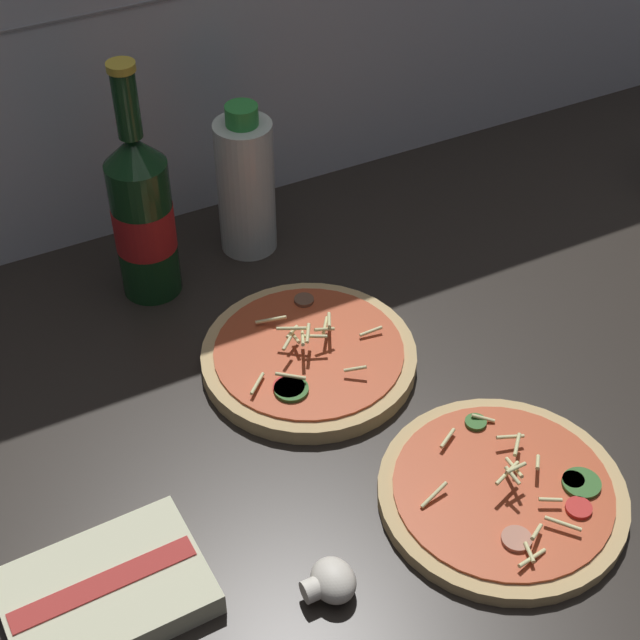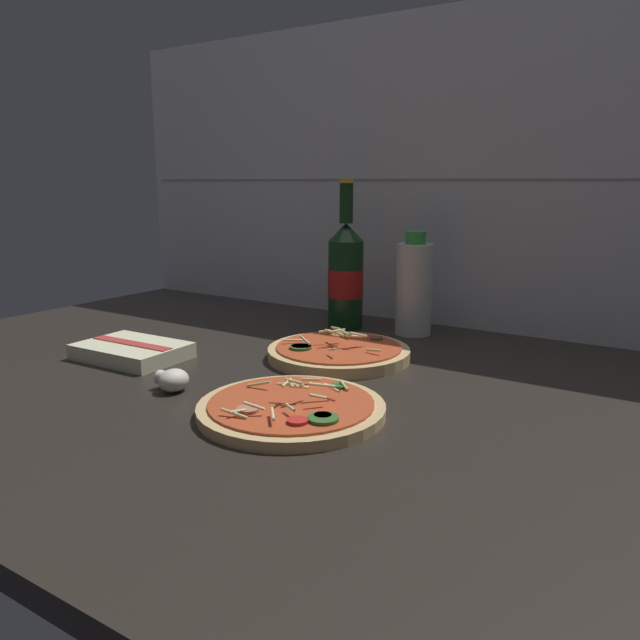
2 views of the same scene
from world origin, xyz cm
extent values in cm
cube|color=#28231E|center=(0.00, 0.00, 1.25)|extent=(160.00, 90.00, 2.50)
cylinder|color=tan|center=(0.38, -9.34, 3.17)|extent=(22.47, 22.47, 1.34)
cylinder|color=#C14C28|center=(0.38, -9.34, 3.99)|extent=(19.77, 19.77, 0.30)
cylinder|color=red|center=(5.94, -11.64, 4.34)|extent=(2.01, 2.01, 0.40)
cylinder|color=#B7755B|center=(-2.30, -14.55, 4.34)|extent=(2.63, 2.63, 0.40)
cylinder|color=red|center=(4.45, -14.34, 4.34)|extent=(2.35, 2.35, 0.40)
cylinder|color=#336628|center=(2.04, -1.82, 4.34)|extent=(2.08, 2.08, 0.40)
cylinder|color=#336628|center=(6.38, -12.26, 4.34)|extent=(3.50, 3.50, 0.40)
cylinder|color=beige|center=(3.26, -5.51, 5.38)|extent=(2.69, 1.16, 0.62)
cylinder|color=beige|center=(1.02, -9.13, 6.11)|extent=(0.93, 3.08, 1.27)
cylinder|color=beige|center=(2.82, -1.88, 4.59)|extent=(2.07, 1.61, 0.83)
cylinder|color=beige|center=(0.27, -9.49, 6.29)|extent=(3.19, 1.48, 0.41)
cylinder|color=beige|center=(-0.14, -10.20, 6.73)|extent=(0.54, 2.00, 0.69)
cylinder|color=beige|center=(-1.65, -2.61, 4.77)|extent=(2.44, 1.67, 0.40)
cylinder|color=beige|center=(-2.31, -16.33, 4.70)|extent=(0.97, 2.12, 0.58)
cylinder|color=beige|center=(-0.86, -15.22, 5.26)|extent=(2.23, 1.61, 1.14)
cylinder|color=beige|center=(1.84, -15.37, 4.94)|extent=(2.35, 2.67, 0.47)
cylinder|color=beige|center=(0.67, -9.72, 6.88)|extent=(2.21, 0.56, 0.54)
cylinder|color=beige|center=(-6.25, -7.63, 4.73)|extent=(3.19, 1.18, 1.13)
cylinder|color=beige|center=(2.39, -12.86, 5.02)|extent=(1.98, 1.29, 0.41)
cylinder|color=beige|center=(-2.38, -16.82, 4.56)|extent=(3.29, 1.01, 0.93)
cylinder|color=beige|center=(2.84, -7.02, 6.06)|extent=(2.52, 2.59, 0.95)
cylinder|color=beige|center=(3.66, -9.18, 5.46)|extent=(1.65, 1.84, 0.93)
cylinder|color=tan|center=(-7.76, 14.14, 3.38)|extent=(22.21, 22.21, 1.76)
cylinder|color=#C14C28|center=(-7.76, 14.14, 4.41)|extent=(19.55, 19.55, 0.30)
cylinder|color=#336628|center=(-11.88, 9.68, 4.76)|extent=(3.45, 3.45, 0.40)
cylinder|color=red|center=(-11.98, 10.01, 4.76)|extent=(3.15, 3.15, 0.40)
cylinder|color=brown|center=(-4.86, 21.14, 4.76)|extent=(2.13, 2.13, 0.40)
cylinder|color=beige|center=(-7.29, 13.54, 6.71)|extent=(2.35, 1.32, 0.50)
cylinder|color=beige|center=(-14.65, 11.58, 5.09)|extent=(2.50, 2.49, 0.57)
cylinder|color=beige|center=(-5.38, 8.58, 5.64)|extent=(2.18, 1.42, 0.93)
cylinder|color=beige|center=(-8.58, 13.82, 6.75)|extent=(1.68, 3.11, 1.48)
cylinder|color=beige|center=(-8.84, 14.89, 5.95)|extent=(0.59, 2.09, 0.96)
cylinder|color=beige|center=(-10.26, 13.96, 6.66)|extent=(1.63, 1.46, 0.56)
cylinder|color=beige|center=(-11.58, 10.45, 5.77)|extent=(2.85, 1.77, 0.94)
cylinder|color=beige|center=(-6.05, 14.01, 6.77)|extent=(2.23, 0.62, 0.86)
cylinder|color=beige|center=(-4.87, 15.21, 6.60)|extent=(1.76, 3.02, 1.26)
cylinder|color=beige|center=(-7.92, 13.97, 7.05)|extent=(1.65, 2.47, 0.44)
cylinder|color=beige|center=(-1.05, 13.17, 5.12)|extent=(2.55, 0.56, 0.66)
cylinder|color=beige|center=(-8.93, 15.56, 6.35)|extent=(1.82, 1.39, 0.38)
cylinder|color=beige|center=(-9.06, 15.39, 7.01)|extent=(2.79, 2.00, 0.72)
cylinder|color=beige|center=(-5.46, 14.94, 6.30)|extent=(1.95, 2.65, 0.75)
cylinder|color=beige|center=(-9.61, 19.30, 5.30)|extent=(3.15, 1.77, 1.08)
cylinder|color=#143819|center=(-17.96, 33.23, 10.70)|extent=(6.59, 6.59, 16.41)
cone|color=#143819|center=(-17.96, 33.23, 20.52)|extent=(6.59, 6.59, 3.23)
cylinder|color=#143819|center=(-17.96, 33.23, 25.73)|extent=(2.50, 2.50, 7.19)
cylinder|color=gold|center=(-17.96, 33.23, 29.73)|extent=(2.88, 2.88, 0.80)
cylinder|color=red|center=(-17.96, 33.23, 11.03)|extent=(6.65, 6.65, 5.25)
cylinder|color=silver|center=(-5.05, 35.59, 10.67)|extent=(6.60, 6.60, 16.34)
cylinder|color=green|center=(-5.05, 35.59, 19.95)|extent=(3.63, 3.63, 2.23)
cylinder|color=white|center=(-19.68, -10.93, 4.01)|extent=(1.95, 1.95, 1.95)
ellipsoid|color=silver|center=(-17.95, -10.93, 4.01)|extent=(3.68, 4.32, 3.03)
cube|color=beige|center=(-34.96, -3.37, 3.70)|extent=(16.68, 12.09, 2.40)
cube|color=#B73833|center=(-34.96, -3.37, 4.98)|extent=(15.54, 2.62, 0.16)
camera|label=1|loc=(-39.57, -51.17, 73.57)|focal=55.00mm
camera|label=2|loc=(41.08, -66.05, 29.67)|focal=35.00mm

